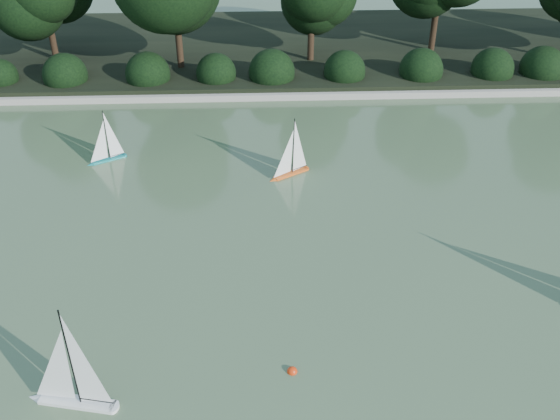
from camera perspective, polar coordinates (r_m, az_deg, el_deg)
name	(u,v)px	position (r m, az deg, el deg)	size (l,w,h in m)	color
ground	(307,315)	(10.29, 2.46, -9.54)	(80.00, 80.00, 0.00)	#2F4428
pond_coping	(282,96)	(17.94, 0.18, 10.41)	(40.00, 0.35, 0.18)	gray
far_bank	(277,48)	(21.67, -0.30, 14.59)	(40.00, 8.00, 0.30)	black
shrub_hedge	(281,72)	(18.65, 0.06, 12.49)	(29.10, 1.10, 1.10)	black
sailboat_white_a	(67,389)	(9.29, -18.90, -15.19)	(1.34, 0.47, 1.82)	white
sailboat_orange	(288,166)	(13.91, 0.74, 4.02)	(0.97, 0.69, 1.46)	orange
sailboat_teal	(105,153)	(15.07, -15.74, 5.03)	(0.90, 0.58, 1.32)	#137F7D
race_buoy	(292,372)	(9.42, 1.12, -14.56)	(0.15, 0.15, 0.15)	red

